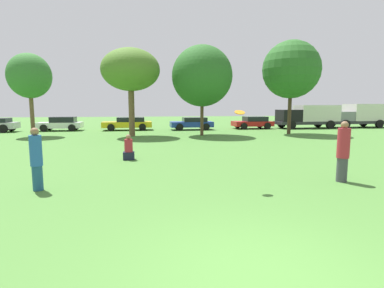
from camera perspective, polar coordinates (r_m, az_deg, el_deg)
The scene contains 15 objects.
ground_plane at distance 4.54m, azimuth 12.90°, elevation -23.28°, with size 120.00×120.00×0.00m, color #477A33.
person_thrower at distance 9.13m, azimuth -27.42°, elevation -2.52°, with size 0.31×0.31×1.71m.
person_catcher at distance 10.10m, azimuth 26.72°, elevation -1.29°, with size 0.36×0.36×1.84m.
frisbee at distance 8.34m, azimuth 9.03°, elevation 5.94°, with size 0.29×0.28×0.12m.
bystander_sitting at distance 13.07m, azimuth -11.93°, elevation -1.02°, with size 0.46×0.39×1.08m.
tree_0 at distance 25.74m, azimuth -28.44°, elevation 11.24°, with size 3.09×3.09×6.12m.
tree_1 at distance 23.18m, azimuth -11.57°, elevation 13.56°, with size 4.31×4.31×6.48m.
tree_2 at distance 23.38m, azimuth 1.93°, elevation 12.74°, with size 4.59×4.59×6.82m.
tree_3 at distance 25.77m, azimuth 18.30°, elevation 13.23°, with size 4.55×4.55×7.40m.
parked_car_white at distance 30.05m, azimuth -23.56°, elevation 3.58°, with size 3.85×2.10×1.27m.
parked_car_yellow at distance 28.84m, azimuth -12.03°, elevation 3.87°, with size 4.57×2.11×1.21m.
parked_car_blue at distance 28.63m, azimuth 0.04°, elevation 3.98°, with size 4.04×2.03×1.18m.
parked_car_red at distance 30.61m, azimuth 11.50°, elevation 4.06°, with size 3.92×2.18×1.21m.
delivery_truck_black at distance 32.91m, azimuth 21.31°, elevation 5.03°, with size 6.72×2.49×2.33m.
delivery_truck_grey at distance 36.40m, azimuth 29.15°, elevation 4.83°, with size 6.22×2.64×2.45m.
Camera 1 is at (-1.50, -3.62, 2.30)m, focal length 28.13 mm.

